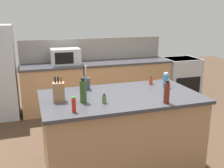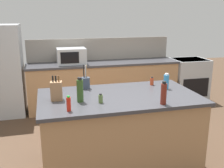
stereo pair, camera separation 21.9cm
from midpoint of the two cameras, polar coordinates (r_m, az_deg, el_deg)
ground_plane at (r=3.61m, az=3.25°, el=-16.82°), size 14.00×14.00×0.00m
back_counter_run at (r=5.46m, az=-0.61°, el=-0.09°), size 3.08×0.66×0.94m
wall_backsplash at (r=5.62m, az=-1.40°, el=7.63°), size 3.04×0.03×0.46m
kitchen_island at (r=3.39m, az=3.37°, el=-10.04°), size 1.94×1.09×0.94m
range_oven at (r=6.20m, az=17.27°, el=1.06°), size 0.76×0.65×0.92m
microwave at (r=5.21m, az=-7.63°, el=6.04°), size 0.56×0.39×0.31m
knife_block at (r=3.05m, az=-10.02°, el=-1.45°), size 0.14×0.11×0.29m
utensil_crock at (r=3.48m, az=-4.03°, el=0.32°), size 0.12×0.12×0.32m
hot_sauce_bottle at (r=2.70m, az=-7.13°, el=-4.36°), size 0.05×0.05×0.16m
spice_jar_oregano at (r=2.93m, az=-0.35°, el=-3.21°), size 0.05×0.05×0.11m
olive_oil_bottle at (r=2.95m, az=-4.88°, el=-1.41°), size 0.07×0.07×0.29m
spice_jar_paprika at (r=3.71m, az=10.36°, el=0.58°), size 0.05×0.05×0.11m
vinegar_bottle at (r=2.94m, az=13.28°, el=-2.05°), size 0.07×0.07×0.26m
dish_soap_bottle at (r=3.56m, az=13.45°, el=0.53°), size 0.07×0.07×0.21m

